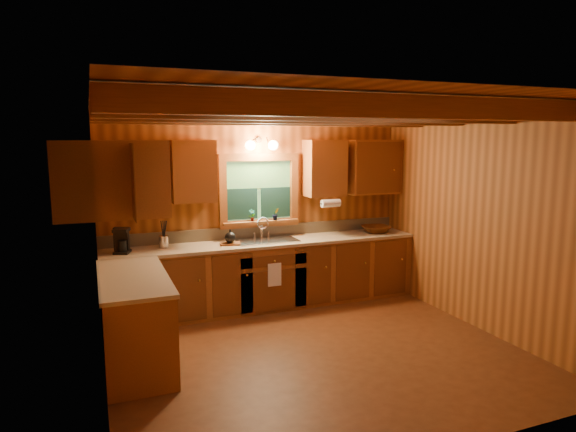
# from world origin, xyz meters

# --- Properties ---
(room) EXTENTS (4.20, 4.20, 4.20)m
(room) POSITION_xyz_m (0.00, 0.00, 1.30)
(room) COLOR #592F15
(room) RESTS_ON ground
(ceiling_beams) EXTENTS (4.20, 2.54, 0.18)m
(ceiling_beams) POSITION_xyz_m (0.00, 0.00, 2.49)
(ceiling_beams) COLOR brown
(ceiling_beams) RESTS_ON room
(base_cabinets) EXTENTS (4.20, 2.22, 0.86)m
(base_cabinets) POSITION_xyz_m (-0.49, 1.28, 0.43)
(base_cabinets) COLOR brown
(base_cabinets) RESTS_ON ground
(countertop) EXTENTS (4.20, 2.24, 0.04)m
(countertop) POSITION_xyz_m (-0.48, 1.29, 0.88)
(countertop) COLOR tan
(countertop) RESTS_ON base_cabinets
(backsplash) EXTENTS (4.20, 0.02, 0.16)m
(backsplash) POSITION_xyz_m (0.00, 1.89, 0.98)
(backsplash) COLOR tan
(backsplash) RESTS_ON room
(dishwasher_panel) EXTENTS (0.02, 0.60, 0.80)m
(dishwasher_panel) POSITION_xyz_m (-1.47, 0.68, 0.43)
(dishwasher_panel) COLOR white
(dishwasher_panel) RESTS_ON base_cabinets
(upper_cabinets) EXTENTS (4.19, 1.77, 0.78)m
(upper_cabinets) POSITION_xyz_m (-0.56, 1.42, 1.84)
(upper_cabinets) COLOR brown
(upper_cabinets) RESTS_ON room
(window) EXTENTS (1.12, 0.08, 1.00)m
(window) POSITION_xyz_m (0.00, 1.87, 1.53)
(window) COLOR brown
(window) RESTS_ON room
(window_sill) EXTENTS (1.06, 0.14, 0.04)m
(window_sill) POSITION_xyz_m (0.00, 1.82, 1.12)
(window_sill) COLOR brown
(window_sill) RESTS_ON room
(wall_sconce) EXTENTS (0.45, 0.21, 0.17)m
(wall_sconce) POSITION_xyz_m (0.00, 1.75, 2.16)
(wall_sconce) COLOR black
(wall_sconce) RESTS_ON room
(paper_towel_roll) EXTENTS (0.27, 0.11, 0.11)m
(paper_towel_roll) POSITION_xyz_m (0.92, 1.53, 1.37)
(paper_towel_roll) COLOR white
(paper_towel_roll) RESTS_ON upper_cabinets
(dish_towel) EXTENTS (0.18, 0.01, 0.30)m
(dish_towel) POSITION_xyz_m (0.00, 1.26, 0.52)
(dish_towel) COLOR white
(dish_towel) RESTS_ON base_cabinets
(sink) EXTENTS (0.82, 0.48, 0.43)m
(sink) POSITION_xyz_m (0.00, 1.60, 0.86)
(sink) COLOR silver
(sink) RESTS_ON countertop
(coffee_maker) EXTENTS (0.17, 0.22, 0.30)m
(coffee_maker) POSITION_xyz_m (-1.82, 1.57, 1.05)
(coffee_maker) COLOR black
(coffee_maker) RESTS_ON countertop
(utensil_crock) EXTENTS (0.12, 0.12, 0.34)m
(utensil_crock) POSITION_xyz_m (-1.32, 1.67, 0.98)
(utensil_crock) COLOR silver
(utensil_crock) RESTS_ON countertop
(cutting_board) EXTENTS (0.29, 0.23, 0.02)m
(cutting_board) POSITION_xyz_m (-0.50, 1.55, 0.91)
(cutting_board) COLOR #5F3014
(cutting_board) RESTS_ON countertop
(teakettle) EXTENTS (0.14, 0.14, 0.18)m
(teakettle) POSITION_xyz_m (-0.50, 1.55, 0.99)
(teakettle) COLOR black
(teakettle) RESTS_ON cutting_board
(wicker_basket) EXTENTS (0.46, 0.46, 0.10)m
(wicker_basket) POSITION_xyz_m (1.67, 1.57, 0.95)
(wicker_basket) COLOR #48230C
(wicker_basket) RESTS_ON countertop
(potted_plant_left) EXTENTS (0.10, 0.08, 0.17)m
(potted_plant_left) POSITION_xyz_m (-0.12, 1.81, 1.22)
(potted_plant_left) COLOR #5F3014
(potted_plant_left) RESTS_ON window_sill
(potted_plant_right) EXTENTS (0.10, 0.09, 0.16)m
(potted_plant_right) POSITION_xyz_m (0.21, 1.79, 1.22)
(potted_plant_right) COLOR #5F3014
(potted_plant_right) RESTS_ON window_sill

